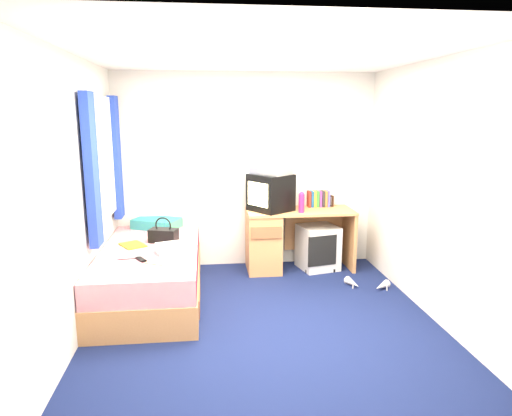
{
  "coord_description": "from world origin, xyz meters",
  "views": [
    {
      "loc": [
        -0.51,
        -3.92,
        1.92
      ],
      "look_at": [
        0.01,
        0.7,
        0.94
      ],
      "focal_mm": 32.0,
      "sensor_mm": 36.0,
      "label": 1
    }
  ],
  "objects": [
    {
      "name": "ground",
      "position": [
        0.0,
        0.0,
        0.0
      ],
      "size": [
        3.4,
        3.4,
        0.0
      ],
      "primitive_type": "plane",
      "color": "#0C1438",
      "rests_on": "ground"
    },
    {
      "name": "room_shell",
      "position": [
        0.0,
        0.0,
        1.45
      ],
      "size": [
        3.4,
        3.4,
        3.4
      ],
      "color": "white",
      "rests_on": "ground"
    },
    {
      "name": "bed",
      "position": [
        -1.1,
        0.7,
        0.27
      ],
      "size": [
        1.01,
        2.0,
        0.54
      ],
      "color": "tan",
      "rests_on": "ground"
    },
    {
      "name": "pillow",
      "position": [
        -1.11,
        1.55,
        0.6
      ],
      "size": [
        0.62,
        0.53,
        0.12
      ],
      "primitive_type": "cube",
      "rotation": [
        0.0,
        0.0,
        -0.42
      ],
      "color": "#1855A1",
      "rests_on": "bed"
    },
    {
      "name": "desk",
      "position": [
        0.36,
        1.44,
        0.41
      ],
      "size": [
        1.3,
        0.55,
        0.75
      ],
      "color": "tan",
      "rests_on": "ground"
    },
    {
      "name": "storage_cube",
      "position": [
        0.86,
        1.41,
        0.27
      ],
      "size": [
        0.52,
        0.52,
        0.54
      ],
      "primitive_type": "cube",
      "rotation": [
        0.0,
        0.0,
        0.23
      ],
      "color": "silver",
      "rests_on": "ground"
    },
    {
      "name": "crt_tv",
      "position": [
        0.27,
        1.44,
        0.97
      ],
      "size": [
        0.59,
        0.6,
        0.44
      ],
      "rotation": [
        0.0,
        0.0,
        -0.95
      ],
      "color": "black",
      "rests_on": "desk"
    },
    {
      "name": "vcr",
      "position": [
        0.27,
        1.44,
        1.23
      ],
      "size": [
        0.52,
        0.53,
        0.08
      ],
      "primitive_type": "cube",
      "rotation": [
        0.0,
        0.0,
        -0.83
      ],
      "color": "#AFAFB1",
      "rests_on": "crt_tv"
    },
    {
      "name": "book_row",
      "position": [
        0.9,
        1.6,
        0.85
      ],
      "size": [
        0.27,
        0.13,
        0.2
      ],
      "color": "maroon",
      "rests_on": "desk"
    },
    {
      "name": "picture_frame",
      "position": [
        1.06,
        1.61,
        0.82
      ],
      "size": [
        0.05,
        0.12,
        0.14
      ],
      "primitive_type": "cube",
      "rotation": [
        0.0,
        0.0,
        0.3
      ],
      "color": "black",
      "rests_on": "desk"
    },
    {
      "name": "pink_water_bottle",
      "position": [
        0.62,
        1.28,
        0.86
      ],
      "size": [
        0.08,
        0.08,
        0.22
      ],
      "primitive_type": "cylinder",
      "rotation": [
        0.0,
        0.0,
        -0.13
      ],
      "color": "#D71E5C",
      "rests_on": "desk"
    },
    {
      "name": "aerosol_can",
      "position": [
        0.47,
        1.42,
        0.83
      ],
      "size": [
        0.05,
        0.05,
        0.17
      ],
      "primitive_type": "cylinder",
      "rotation": [
        0.0,
        0.0,
        0.07
      ],
      "color": "silver",
      "rests_on": "desk"
    },
    {
      "name": "handbag",
      "position": [
        -0.97,
        0.91,
        0.62
      ],
      "size": [
        0.33,
        0.25,
        0.28
      ],
      "rotation": [
        0.0,
        0.0,
        -0.31
      ],
      "color": "black",
      "rests_on": "bed"
    },
    {
      "name": "towel",
      "position": [
        -0.87,
        0.52,
        0.59
      ],
      "size": [
        0.33,
        0.3,
        0.09
      ],
      "primitive_type": "cube",
      "rotation": [
        0.0,
        0.0,
        0.33
      ],
      "color": "silver",
      "rests_on": "bed"
    },
    {
      "name": "magazine",
      "position": [
        -1.29,
        0.81,
        0.55
      ],
      "size": [
        0.32,
        0.35,
        0.01
      ],
      "primitive_type": "cube",
      "rotation": [
        0.0,
        0.0,
        0.54
      ],
      "color": "#F1FC1C",
      "rests_on": "bed"
    },
    {
      "name": "water_bottle",
      "position": [
        -1.24,
        0.37,
        0.58
      ],
      "size": [
        0.21,
        0.11,
        0.07
      ],
      "primitive_type": "cylinder",
      "rotation": [
        0.0,
        1.57,
        0.23
      ],
      "color": "silver",
      "rests_on": "bed"
    },
    {
      "name": "colour_swatch_fan",
      "position": [
        -0.98,
        0.17,
        0.55
      ],
      "size": [
        0.22,
        0.15,
        0.01
      ],
      "primitive_type": "cube",
      "rotation": [
        0.0,
        0.0,
        -0.46
      ],
      "color": "gold",
      "rests_on": "bed"
    },
    {
      "name": "remote_control",
      "position": [
        -1.14,
        0.31,
        0.55
      ],
      "size": [
        0.13,
        0.16,
        0.02
      ],
      "primitive_type": "cube",
      "rotation": [
        0.0,
        0.0,
        0.54
      ],
      "color": "black",
      "rests_on": "bed"
    },
    {
      "name": "window_assembly",
      "position": [
        -1.55,
        0.9,
        1.42
      ],
      "size": [
        0.11,
        1.42,
        1.4
      ],
      "color": "silver",
      "rests_on": "room_shell"
    },
    {
      "name": "white_heels",
      "position": [
        1.25,
        0.69,
        0.04
      ],
      "size": [
        0.48,
        0.34,
        0.09
      ],
      "color": "silver",
      "rests_on": "ground"
    }
  ]
}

